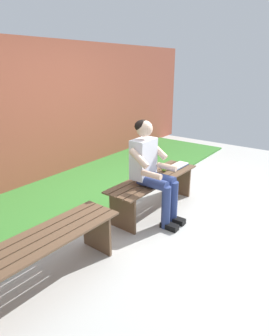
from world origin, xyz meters
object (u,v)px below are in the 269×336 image
at_px(person_seated, 152,167).
at_px(book_open, 177,166).
at_px(apple, 164,168).
at_px(bench_near, 154,186).
at_px(bench_far, 39,252).

distance_m(person_seated, book_open, 0.83).
bearing_deg(apple, person_seated, 13.20).
bearing_deg(book_open, bench_near, -2.71).
relative_size(person_seated, book_open, 3.08).
bearing_deg(bench_far, person_seated, 176.38).
relative_size(bench_near, book_open, 3.80).
bearing_deg(apple, book_open, 167.26).
height_order(bench_near, person_seated, person_seated).
height_order(bench_near, bench_far, same).
xyz_separation_m(bench_near, bench_far, (1.85, 0.00, 0.00)).
bearing_deg(book_open, person_seated, 5.95).
distance_m(bench_far, apple, 2.15).
distance_m(person_seated, apple, 0.57).
xyz_separation_m(bench_far, person_seated, (-1.62, 0.10, 0.35)).
height_order(bench_far, person_seated, person_seated).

